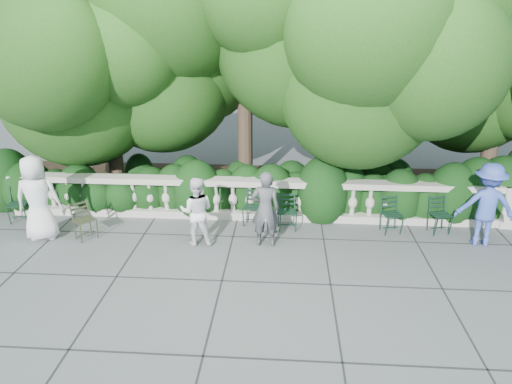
# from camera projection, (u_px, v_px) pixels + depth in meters

# --- Properties ---
(ground) EXTENTS (90.00, 90.00, 0.00)m
(ground) POSITION_uv_depth(u_px,v_px,m) (253.00, 255.00, 9.34)
(ground) COLOR #4A4D51
(ground) RESTS_ON ground
(balustrade) EXTENTS (12.00, 0.44, 1.00)m
(balustrade) POSITION_uv_depth(u_px,v_px,m) (258.00, 200.00, 10.83)
(balustrade) COLOR #9E998E
(balustrade) RESTS_ON ground
(shrub_hedge) EXTENTS (15.00, 2.60, 1.70)m
(shrub_hedge) POSITION_uv_depth(u_px,v_px,m) (261.00, 199.00, 12.12)
(shrub_hedge) COLOR black
(shrub_hedge) RESTS_ON ground
(tree_canopy) EXTENTS (15.04, 6.52, 6.78)m
(tree_canopy) POSITION_uv_depth(u_px,v_px,m) (291.00, 43.00, 10.81)
(tree_canopy) COLOR #3F3023
(tree_canopy) RESTS_ON ground
(chair_a) EXTENTS (0.54, 0.57, 0.84)m
(chair_a) POSITION_uv_depth(u_px,v_px,m) (19.00, 224.00, 10.73)
(chair_a) COLOR black
(chair_a) RESTS_ON ground
(chair_c) EXTENTS (0.50, 0.53, 0.84)m
(chair_c) POSITION_uv_depth(u_px,v_px,m) (288.00, 232.00, 10.32)
(chair_c) COLOR black
(chair_c) RESTS_ON ground
(chair_d) EXTENTS (0.52, 0.55, 0.84)m
(chair_d) POSITION_uv_depth(u_px,v_px,m) (251.00, 227.00, 10.56)
(chair_d) COLOR black
(chair_d) RESTS_ON ground
(chair_e) EXTENTS (0.55, 0.57, 0.84)m
(chair_e) POSITION_uv_depth(u_px,v_px,m) (441.00, 235.00, 10.18)
(chair_e) COLOR black
(chair_e) RESTS_ON ground
(chair_f) EXTENTS (0.54, 0.57, 0.84)m
(chair_f) POSITION_uv_depth(u_px,v_px,m) (393.00, 235.00, 10.19)
(chair_f) COLOR black
(chair_f) RESTS_ON ground
(chair_weathered) EXTENTS (0.65, 0.65, 0.84)m
(chair_weathered) POSITION_uv_depth(u_px,v_px,m) (90.00, 240.00, 9.94)
(chair_weathered) COLOR black
(chair_weathered) RESTS_ON ground
(person_businessman) EXTENTS (1.01, 0.75, 1.89)m
(person_businessman) POSITION_uv_depth(u_px,v_px,m) (38.00, 198.00, 9.72)
(person_businessman) COLOR silver
(person_businessman) RESTS_ON ground
(person_woman_grey) EXTENTS (0.62, 0.42, 1.65)m
(person_woman_grey) POSITION_uv_depth(u_px,v_px,m) (265.00, 209.00, 9.47)
(person_woman_grey) COLOR #434348
(person_woman_grey) RESTS_ON ground
(person_casual_man) EXTENTS (0.74, 0.59, 1.49)m
(person_casual_man) POSITION_uv_depth(u_px,v_px,m) (197.00, 211.00, 9.57)
(person_casual_man) COLOR white
(person_casual_man) RESTS_ON ground
(person_older_blue) EXTENTS (1.24, 0.80, 1.81)m
(person_older_blue) POSITION_uv_depth(u_px,v_px,m) (486.00, 205.00, 9.48)
(person_older_blue) COLOR #354A9F
(person_older_blue) RESTS_ON ground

